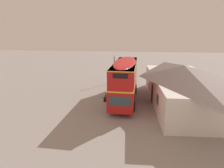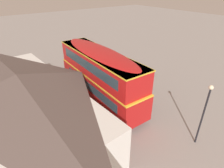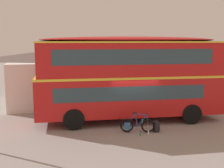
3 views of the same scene
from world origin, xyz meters
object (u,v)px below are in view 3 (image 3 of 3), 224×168
touring_bicycle (136,125)px  water_bottle_green_metal (140,134)px  double_decker_bus (130,75)px  water_bottle_clear_plastic (148,133)px  backpack_on_ground (156,126)px

touring_bicycle → water_bottle_green_metal: size_ratio=7.54×
double_decker_bus → water_bottle_clear_plastic: 3.65m
double_decker_bus → backpack_on_ground: bearing=-70.6°
backpack_on_ground → water_bottle_green_metal: size_ratio=2.59×
touring_bicycle → backpack_on_ground: 1.03m
double_decker_bus → touring_bicycle: (-0.22, -2.13, -2.27)m
touring_bicycle → water_bottle_clear_plastic: size_ratio=6.88×
touring_bicycle → water_bottle_clear_plastic: bearing=-45.2°
backpack_on_ground → water_bottle_clear_plastic: 0.67m
double_decker_bus → touring_bicycle: bearing=-96.0°
touring_bicycle → double_decker_bus: bearing=84.0°
water_bottle_clear_plastic → water_bottle_green_metal: 0.45m
water_bottle_clear_plastic → touring_bicycle: bearing=134.8°
backpack_on_ground → water_bottle_clear_plastic: bearing=-145.0°
backpack_on_ground → water_bottle_clear_plastic: size_ratio=2.36×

